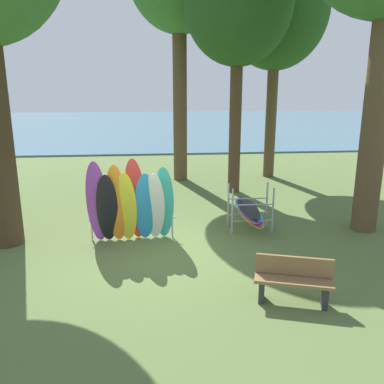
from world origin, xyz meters
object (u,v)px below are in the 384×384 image
at_px(tree_far_left_back, 238,3).
at_px(park_bench, 293,279).
at_px(leaning_board_pile, 130,205).
at_px(tree_far_right_back, 276,9).
at_px(board_storage_rack, 249,211).

distance_m(tree_far_left_back, park_bench, 10.03).
distance_m(tree_far_left_back, leaning_board_pile, 8.11).
distance_m(tree_far_right_back, leaning_board_pile, 10.76).
bearing_deg(park_bench, board_storage_rack, 88.76).
relative_size(tree_far_right_back, park_bench, 6.31).
xyz_separation_m(tree_far_left_back, tree_far_right_back, (2.02, 2.43, 0.23)).
bearing_deg(leaning_board_pile, tree_far_left_back, 53.21).
xyz_separation_m(tree_far_right_back, leaning_board_pile, (-5.57, -7.18, -5.76)).
relative_size(leaning_board_pile, board_storage_rack, 1.05).
height_order(tree_far_left_back, board_storage_rack, tree_far_left_back).
relative_size(tree_far_right_back, board_storage_rack, 4.33).
xyz_separation_m(leaning_board_pile, board_storage_rack, (3.17, 0.66, -0.47)).
bearing_deg(board_storage_rack, park_bench, -91.24).
relative_size(tree_far_left_back, board_storage_rack, 4.10).
height_order(leaning_board_pile, board_storage_rack, leaning_board_pile).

